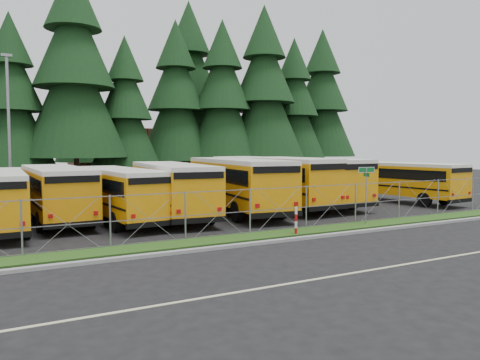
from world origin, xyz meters
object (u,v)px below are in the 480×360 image
object	(u,v)px
bus_1	(55,194)
bus_6	(302,181)
bus_4	(235,186)
bus_3	(170,190)
bus_5	(268,183)
light_standard	(9,122)
bus_east	(396,182)
bus_2	(117,195)
striped_bollard	(296,221)
street_sign	(366,183)

from	to	relation	value
bus_1	bus_6	xyz separation A→B (m)	(15.07, -0.38, 0.15)
bus_1	bus_4	size ratio (longest dim) A/B	0.90
bus_3	bus_5	xyz separation A→B (m)	(6.75, 0.92, 0.12)
light_standard	bus_east	bearing A→B (deg)	-28.59
bus_5	bus_3	bearing A→B (deg)	-176.07
bus_2	bus_5	size ratio (longest dim) A/B	0.86
light_standard	bus_5	bearing A→B (deg)	-38.91
light_standard	bus_4	bearing A→B (deg)	-47.70
bus_4	bus_3	bearing A→B (deg)	-174.48
bus_2	striped_bollard	xyz separation A→B (m)	(5.88, -7.37, -0.75)
bus_4	light_standard	world-z (taller)	light_standard
bus_3	striped_bollard	world-z (taller)	bus_3
bus_east	striped_bollard	size ratio (longest dim) A/B	8.63
bus_2	bus_5	world-z (taller)	bus_5
bus_1	street_sign	xyz separation A→B (m)	(13.18, -8.29, 0.64)
street_sign	bus_4	bearing A→B (deg)	117.67
bus_1	bus_5	world-z (taller)	bus_5
bus_1	bus_3	bearing A→B (deg)	-15.21
bus_3	bus_5	distance (m)	6.82
bus_2	bus_4	bearing A→B (deg)	-3.94
bus_6	light_standard	bearing A→B (deg)	145.03
bus_1	striped_bollard	size ratio (longest dim) A/B	8.84
street_sign	light_standard	xyz separation A→B (m)	(-14.79, 19.17, 3.47)
bus_5	light_standard	distance (m)	18.45
bus_3	bus_4	size ratio (longest dim) A/B	0.93
light_standard	street_sign	bearing A→B (deg)	-52.34
bus_4	bus_east	world-z (taller)	bus_4
bus_east	bus_1	bearing A→B (deg)	169.63
bus_2	bus_6	world-z (taller)	bus_6
bus_5	bus_east	world-z (taller)	bus_5
bus_2	striped_bollard	distance (m)	9.46
bus_3	bus_6	bearing A→B (deg)	11.40
bus_3	bus_east	distance (m)	16.31
bus_4	bus_5	distance (m)	3.00
striped_bollard	bus_6	bearing A→B (deg)	52.87
bus_1	light_standard	size ratio (longest dim) A/B	1.05
bus_1	bus_east	bearing A→B (deg)	-6.75
bus_4	striped_bollard	size ratio (longest dim) A/B	9.87
striped_bollard	street_sign	bearing A→B (deg)	7.73
bus_4	bus_1	bearing A→B (deg)	177.86
bus_1	street_sign	bearing A→B (deg)	-33.80
bus_5	light_standard	world-z (taller)	light_standard
bus_5	bus_6	size ratio (longest dim) A/B	1.02
bus_east	light_standard	world-z (taller)	light_standard
bus_1	street_sign	world-z (taller)	street_sign
bus_east	street_sign	bearing A→B (deg)	-149.50
light_standard	striped_bollard	bearing A→B (deg)	-62.66
bus_east	striped_bollard	bearing A→B (deg)	-157.77
bus_4	bus_east	size ratio (longest dim) A/B	1.14
striped_bollard	bus_2	bearing A→B (deg)	128.57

